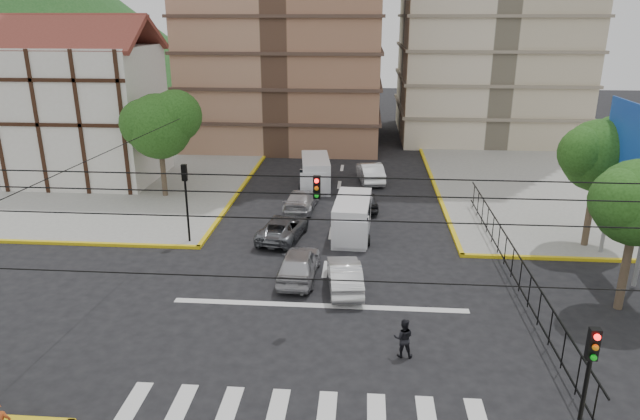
# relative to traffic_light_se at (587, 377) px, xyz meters

# --- Properties ---
(ground) EXTENTS (160.00, 160.00, 0.00)m
(ground) POSITION_rel_traffic_light_se_xyz_m (-7.80, 7.80, -3.11)
(ground) COLOR black
(ground) RESTS_ON ground
(sidewalk_nw) EXTENTS (26.00, 26.00, 0.15)m
(sidewalk_nw) POSITION_rel_traffic_light_se_xyz_m (-27.80, 27.80, -3.04)
(sidewalk_nw) COLOR gray
(sidewalk_nw) RESTS_ON ground
(sidewalk_ne) EXTENTS (26.00, 26.00, 0.15)m
(sidewalk_ne) POSITION_rel_traffic_light_se_xyz_m (12.20, 27.80, -3.04)
(sidewalk_ne) COLOR gray
(sidewalk_ne) RESTS_ON ground
(crosswalk_stripes) EXTENTS (12.00, 2.40, 0.01)m
(crosswalk_stripes) POSITION_rel_traffic_light_se_xyz_m (-7.80, 1.80, -3.11)
(crosswalk_stripes) COLOR silver
(crosswalk_stripes) RESTS_ON ground
(stop_line) EXTENTS (13.00, 0.40, 0.01)m
(stop_line) POSITION_rel_traffic_light_se_xyz_m (-7.80, 9.00, -3.11)
(stop_line) COLOR silver
(stop_line) RESTS_ON ground
(tudor_building) EXTENTS (10.80, 8.05, 12.23)m
(tudor_building) POSITION_rel_traffic_light_se_xyz_m (-26.80, 27.80, 2.14)
(tudor_building) COLOR silver
(tudor_building) RESTS_ON ground
(distant_hill) EXTENTS (70.00, 70.00, 28.00)m
(distant_hill) POSITION_rel_traffic_light_se_xyz_m (-62.80, 77.80, 10.89)
(distant_hill) COLOR #18491A
(distant_hill) RESTS_ON ground
(park_fence) EXTENTS (0.10, 22.50, 1.66)m
(park_fence) POSITION_rel_traffic_light_se_xyz_m (1.20, 12.30, -3.11)
(park_fence) COLOR black
(park_fence) RESTS_ON ground
(billboard) EXTENTS (0.36, 6.20, 8.10)m
(billboard) POSITION_rel_traffic_light_se_xyz_m (6.65, 13.80, 2.89)
(billboard) COLOR slate
(billboard) RESTS_ON ground
(tree_park_a) EXTENTS (4.41, 3.60, 6.83)m
(tree_park_a) POSITION_rel_traffic_light_se_xyz_m (5.28, 9.81, 1.90)
(tree_park_a) COLOR #473828
(tree_park_a) RESTS_ON ground
(tree_park_c) EXTENTS (4.65, 3.80, 7.25)m
(tree_park_c) POSITION_rel_traffic_light_se_xyz_m (6.29, 16.81, 2.22)
(tree_park_c) COLOR #473828
(tree_park_c) RESTS_ON ground
(tree_tudor) EXTENTS (5.39, 4.40, 7.43)m
(tree_tudor) POSITION_rel_traffic_light_se_xyz_m (-19.70, 23.81, 2.11)
(tree_tudor) COLOR #473828
(tree_tudor) RESTS_ON ground
(traffic_light_se) EXTENTS (0.28, 0.22, 4.40)m
(traffic_light_se) POSITION_rel_traffic_light_se_xyz_m (0.00, 0.00, 0.00)
(traffic_light_se) COLOR black
(traffic_light_se) RESTS_ON ground
(traffic_light_nw) EXTENTS (0.28, 0.22, 4.40)m
(traffic_light_nw) POSITION_rel_traffic_light_se_xyz_m (-15.60, 15.60, 0.00)
(traffic_light_nw) COLOR black
(traffic_light_nw) RESTS_ON ground
(traffic_light_hanging) EXTENTS (18.00, 9.12, 0.92)m
(traffic_light_hanging) POSITION_rel_traffic_light_se_xyz_m (-7.80, 5.76, 2.79)
(traffic_light_hanging) COLOR black
(traffic_light_hanging) RESTS_ON ground
(van_right_lane) EXTENTS (2.18, 4.97, 2.19)m
(van_right_lane) POSITION_rel_traffic_light_se_xyz_m (-6.58, 17.30, -2.05)
(van_right_lane) COLOR silver
(van_right_lane) RESTS_ON ground
(van_left_lane) EXTENTS (2.54, 5.17, 2.24)m
(van_left_lane) POSITION_rel_traffic_light_se_xyz_m (-9.53, 26.82, -2.02)
(van_left_lane) COLOR silver
(van_left_lane) RESTS_ON ground
(car_silver_front_left) EXTENTS (1.94, 4.50, 1.51)m
(car_silver_front_left) POSITION_rel_traffic_light_se_xyz_m (-9.01, 11.70, -2.36)
(car_silver_front_left) COLOR #A6A6AA
(car_silver_front_left) RESTS_ON ground
(car_white_front_right) EXTENTS (1.95, 4.32, 1.38)m
(car_white_front_right) POSITION_rel_traffic_light_se_xyz_m (-6.76, 10.75, -2.42)
(car_white_front_right) COLOR silver
(car_white_front_right) RESTS_ON ground
(car_grey_mid_left) EXTENTS (2.82, 4.92, 1.29)m
(car_grey_mid_left) POSITION_rel_traffic_light_se_xyz_m (-10.49, 16.75, -2.47)
(car_grey_mid_left) COLOR slate
(car_grey_mid_left) RESTS_ON ground
(car_silver_rear_left) EXTENTS (2.15, 4.69, 1.33)m
(car_silver_rear_left) POSITION_rel_traffic_light_se_xyz_m (-10.02, 21.87, -2.45)
(car_silver_rear_left) COLOR silver
(car_silver_rear_left) RESTS_ON ground
(car_darkgrey_mid_right) EXTENTS (2.06, 3.95, 1.29)m
(car_darkgrey_mid_right) POSITION_rel_traffic_light_se_xyz_m (-5.92, 22.34, -2.47)
(car_darkgrey_mid_right) COLOR #242427
(car_darkgrey_mid_right) RESTS_ON ground
(car_white_rear_right) EXTENTS (2.33, 4.83, 1.53)m
(car_white_rear_right) POSITION_rel_traffic_light_se_xyz_m (-5.50, 28.82, -2.35)
(car_white_rear_right) COLOR white
(car_white_rear_right) RESTS_ON ground
(pedestrian_crosswalk) EXTENTS (0.77, 0.61, 1.54)m
(pedestrian_crosswalk) POSITION_rel_traffic_light_se_xyz_m (-4.38, 5.36, -2.34)
(pedestrian_crosswalk) COLOR black
(pedestrian_crosswalk) RESTS_ON ground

